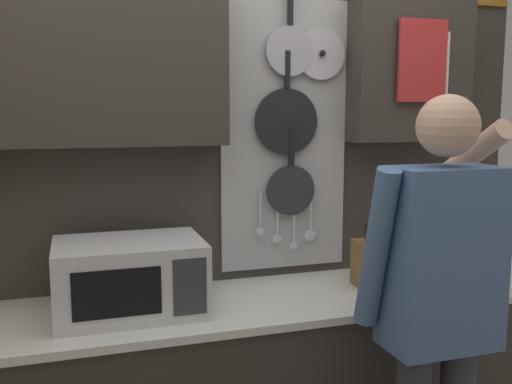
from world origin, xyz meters
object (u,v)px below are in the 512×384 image
object	(u,v)px
microwave	(130,276)
knife_block	(369,263)
person	(438,295)
utensil_crock	(410,265)

from	to	relation	value
microwave	knife_block	world-z (taller)	knife_block
person	utensil_crock	bearing A→B (deg)	66.67
knife_block	person	world-z (taller)	person
knife_block	person	size ratio (longest dim) A/B	0.17
microwave	utensil_crock	world-z (taller)	utensil_crock
knife_block	utensil_crock	world-z (taller)	utensil_crock
microwave	person	xyz separation A→B (m)	(0.99, -0.50, -0.01)
knife_block	utensil_crock	xyz separation A→B (m)	(0.20, -0.00, -0.02)
knife_block	microwave	bearing A→B (deg)	-179.96
microwave	utensil_crock	distance (m)	1.20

